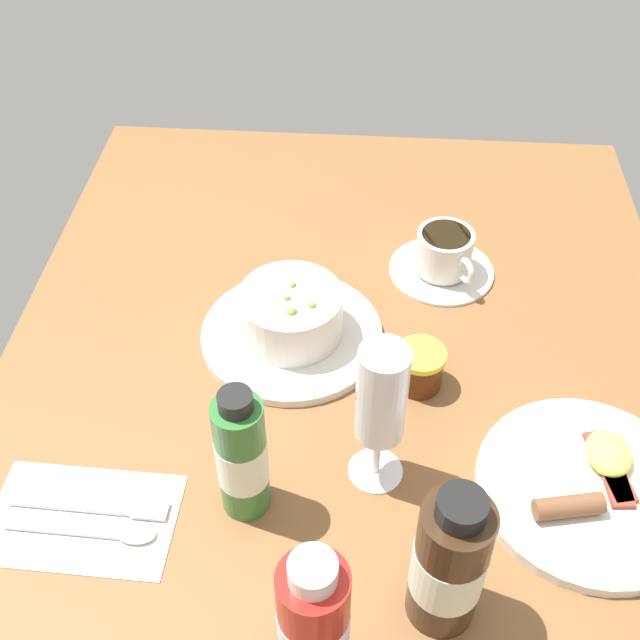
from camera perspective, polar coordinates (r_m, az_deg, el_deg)
ground_plane at (r=94.84cm, az=1.64°, el=-5.09°), size 110.00×84.00×3.00cm
porridge_bowl at (r=96.28cm, az=-2.10°, el=0.06°), size 22.58×22.58×8.16cm
cutlery_setting at (r=85.82cm, az=-16.56°, el=-13.61°), size 12.69×19.42×0.90cm
coffee_cup at (r=107.13cm, az=8.95°, el=4.58°), size 14.23×14.23×6.55cm
wine_glass at (r=76.64cm, az=4.47°, el=-5.84°), size 5.89×5.89×18.57cm
jam_jar at (r=92.29cm, az=7.21°, el=-3.44°), size 5.87×5.87×5.28cm
sauce_bottle_red at (r=68.02cm, az=-0.47°, el=-21.37°), size 5.89×5.89×18.81cm
sauce_bottle_green at (r=77.76cm, az=-5.69°, el=-9.81°), size 5.12×5.12×16.98cm
sauce_bottle_brown at (r=71.92cm, az=9.33°, el=-16.99°), size 6.53×6.53×17.85cm
breakfast_plate at (r=88.30cm, az=18.94°, el=-11.32°), size 23.34×23.34×3.70cm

